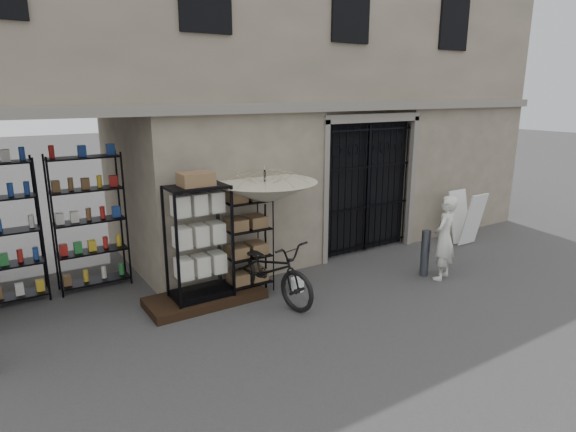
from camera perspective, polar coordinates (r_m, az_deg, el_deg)
ground at (r=8.58m, az=9.75°, el=-10.03°), size 80.00×80.00×0.00m
main_building at (r=11.12m, az=-4.00°, el=19.46°), size 14.00×4.00×9.00m
shop_recess at (r=8.77m, az=-26.17°, el=-0.39°), size 3.00×1.70×3.00m
shop_shelving at (r=9.31m, az=-26.69°, el=-1.25°), size 2.70×0.50×2.50m
iron_gate at (r=10.87m, az=8.86°, el=3.55°), size 2.50×0.21×3.00m
step_platform at (r=8.55m, az=-9.75°, el=-9.55°), size 2.00×0.90×0.15m
display_cabinet at (r=8.15m, az=-10.42°, el=-3.75°), size 1.10×0.89×2.08m
wire_rack at (r=8.67m, az=-4.92°, el=-3.38°), size 0.82×0.62×1.79m
market_umbrella at (r=8.49m, az=-2.76°, el=3.48°), size 2.15×2.17×2.65m
white_bucket at (r=8.88m, az=1.13°, el=-8.13°), size 0.31×0.31×0.23m
bicycle at (r=8.59m, az=-2.32°, el=-9.78°), size 0.97×1.25×2.12m
steel_bollard at (r=9.84m, az=15.94°, el=-4.24°), size 0.21×0.21×0.93m
shopkeeper at (r=9.94m, az=17.66°, el=-7.03°), size 1.16×1.75×0.39m
easel_sign at (r=12.14m, az=20.37°, el=-0.20°), size 0.60×0.68×1.24m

